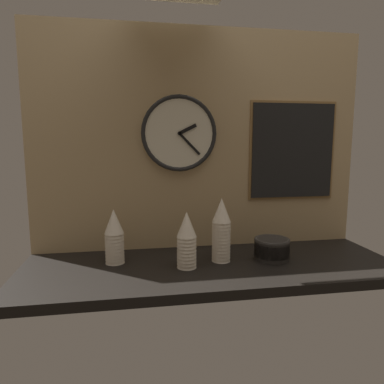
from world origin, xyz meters
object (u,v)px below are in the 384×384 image
wall_clock (179,133)px  menu_board (293,151)px  cup_stack_left (114,236)px  bowl_stack_right (272,248)px  cup_stack_center (187,240)px  cup_stack_center_right (221,230)px

wall_clock → menu_board: 0.58m
cup_stack_left → menu_board: 0.96m
wall_clock → menu_board: (0.58, 0.01, -0.08)m
cup_stack_left → bowl_stack_right: 0.69m
bowl_stack_right → wall_clock: size_ratio=0.44×
cup_stack_left → cup_stack_center: bearing=-19.2°
cup_stack_center_right → cup_stack_center: (-0.16, -0.05, -0.02)m
cup_stack_center_right → cup_stack_center: cup_stack_center_right is taller
cup_stack_center_right → wall_clock: (-0.15, 0.21, 0.42)m
cup_stack_center_right → menu_board: bearing=27.6°
cup_stack_center → bowl_stack_right: size_ratio=1.51×
bowl_stack_right → menu_board: menu_board is taller
cup_stack_center → cup_stack_center_right: bearing=18.5°
bowl_stack_right → cup_stack_left: bearing=174.3°
cup_stack_center_right → menu_board: 0.58m
cup_stack_center_right → cup_stack_left: (-0.46, 0.05, -0.02)m
menu_board → bowl_stack_right: bearing=-129.1°
cup_stack_center_right → wall_clock: wall_clock is taller
cup_stack_center_right → bowl_stack_right: size_ratio=1.79×
cup_stack_center_right → cup_stack_left: size_ratio=1.18×
menu_board → wall_clock: bearing=-179.1°
bowl_stack_right → wall_clock: (-0.38, 0.23, 0.51)m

